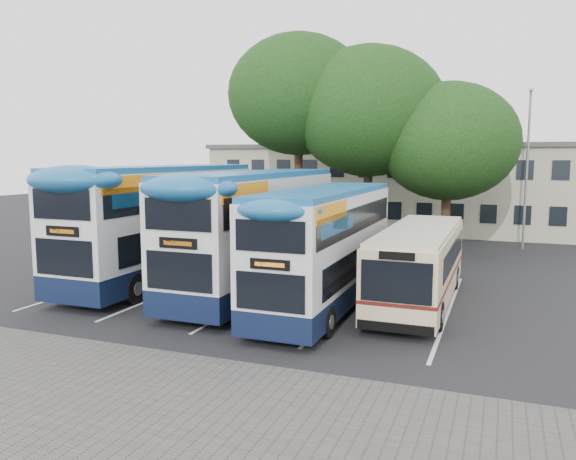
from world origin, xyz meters
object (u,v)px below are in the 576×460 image
Objects in this scene: lamp_post at (527,161)px; tree_mid at (369,112)px; bus_dd_right at (326,242)px; tree_right at (448,142)px; bus_dd_left at (164,218)px; tree_left at (299,95)px; bus_dd_mid at (257,226)px; bus_single at (419,260)px.

tree_mid is at bearing -161.92° from lamp_post.
lamp_post is at bearing 66.49° from bus_dd_right.
tree_right is 0.79× the size of bus_dd_left.
tree_mid reaches higher than lamp_post.
lamp_post is 5.09m from tree_right.
tree_left is 1.08× the size of tree_mid.
tree_left is at bearing 102.16° from bus_dd_mid.
tree_left is at bearing -178.58° from tree_mid.
tree_mid is 13.98m from bus_dd_left.
bus_dd_right is (7.84, -1.74, -0.39)m from bus_dd_left.
bus_dd_left is (-14.76, -14.16, -2.38)m from lamp_post.
bus_dd_left is at bearing -133.34° from tree_right.
tree_right is (8.61, 0.02, -2.79)m from tree_left.
tree_left is 16.11m from bus_single.
tree_right reaches higher than bus_dd_right.
bus_dd_left is 1.27× the size of bus_single.
lamp_post is 0.97× the size of bus_single.
bus_single is at bearing 4.06° from bus_dd_mid.
tree_left reaches higher than bus_dd_left.
bus_dd_left is at bearing 174.06° from bus_dd_mid.
bus_single is at bearing -0.18° from bus_dd_left.
tree_mid is at bearing 111.89° from bus_single.
tree_left is 1.34× the size of tree_right.
bus_dd_left is 1.04× the size of bus_dd_mid.
bus_dd_right is (-6.92, -15.91, -2.77)m from lamp_post.
bus_dd_mid is 6.36m from bus_single.
lamp_post is 0.97× the size of tree_right.
tree_mid is 13.08m from bus_dd_mid.
bus_dd_left is at bearing -118.83° from tree_mid.
bus_dd_left is 4.62m from bus_dd_mid.
tree_mid is 1.24× the size of tree_right.
bus_single is (3.02, 1.71, -0.74)m from bus_dd_right.
tree_mid reaches higher than tree_right.
bus_single is (4.59, -11.43, -6.26)m from tree_mid.
bus_dd_right is at bearing -12.52° from bus_dd_left.
bus_dd_mid is at bearing 158.72° from bus_dd_right.
tree_left is 1.06× the size of bus_dd_left.
tree_right reaches higher than bus_dd_mid.
bus_dd_mid is 1.12× the size of bus_dd_right.
bus_dd_mid is (4.60, -0.48, -0.10)m from bus_dd_left.
tree_right is (-4.09, -2.86, 1.03)m from lamp_post.
bus_dd_right is (3.24, -1.26, -0.29)m from bus_dd_mid.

